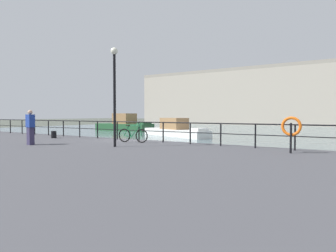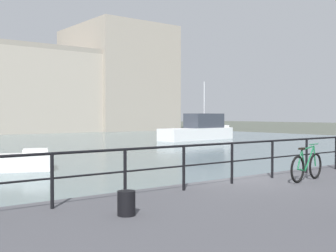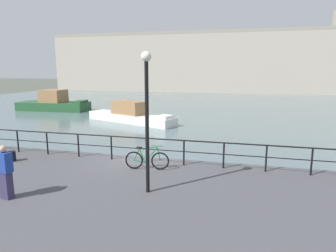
{
  "view_description": "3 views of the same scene",
  "coord_description": "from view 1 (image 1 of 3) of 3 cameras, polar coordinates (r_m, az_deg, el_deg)",
  "views": [
    {
      "loc": [
        11.34,
        -13.94,
        2.24
      ],
      "look_at": [
        0.53,
        2.39,
        1.5
      ],
      "focal_mm": 32.6,
      "sensor_mm": 36.0,
      "label": 1
    },
    {
      "loc": [
        -9.13,
        -8.56,
        2.56
      ],
      "look_at": [
        0.09,
        3.3,
        2.17
      ],
      "focal_mm": 46.34,
      "sensor_mm": 36.0,
      "label": 2
    },
    {
      "loc": [
        4.68,
        -12.59,
        4.71
      ],
      "look_at": [
        0.24,
        4.62,
        1.35
      ],
      "focal_mm": 32.22,
      "sensor_mm": 36.0,
      "label": 3
    }
  ],
  "objects": [
    {
      "name": "ground_plane",
      "position": [
        18.11,
        -5.61,
        -4.94
      ],
      "size": [
        240.0,
        240.0,
        0.0
      ],
      "primitive_type": "plane",
      "color": "#4C5147"
    },
    {
      "name": "water_basin",
      "position": [
        45.63,
        19.06,
        -0.75
      ],
      "size": [
        80.0,
        60.0,
        0.01
      ],
      "primitive_type": "cube",
      "color": "slate",
      "rests_on": "ground_plane"
    },
    {
      "name": "quay_promenade",
      "position": [
        13.69,
        -23.13,
        -5.79
      ],
      "size": [
        56.0,
        13.0,
        0.77
      ],
      "primitive_type": "cube",
      "color": "#47474C",
      "rests_on": "ground_plane"
    },
    {
      "name": "moored_red_daysailer",
      "position": [
        31.22,
        1.34,
        -0.71
      ],
      "size": [
        9.19,
        5.12,
        1.87
      ],
      "rotation": [
        0.0,
        0.0,
        -0.38
      ],
      "color": "white",
      "rests_on": "water_basin"
    },
    {
      "name": "moored_white_yacht",
      "position": [
        42.34,
        -8.11,
        0.23
      ],
      "size": [
        8.16,
        3.33,
        2.37
      ],
      "rotation": [
        0.0,
        0.0,
        0.06
      ],
      "color": "#23512D",
      "rests_on": "water_basin"
    },
    {
      "name": "quay_railing",
      "position": [
        18.61,
        -11.32,
        -0.12
      ],
      "size": [
        24.52,
        0.07,
        1.08
      ],
      "color": "black",
      "rests_on": "quay_promenade"
    },
    {
      "name": "parked_bicycle",
      "position": [
        16.1,
        -6.59,
        -1.69
      ],
      "size": [
        1.76,
        0.33,
        0.98
      ],
      "rotation": [
        0.0,
        0.0,
        0.15
      ],
      "color": "black",
      "rests_on": "quay_promenade"
    },
    {
      "name": "mooring_bollard",
      "position": [
        20.25,
        -20.57,
        -1.5
      ],
      "size": [
        0.32,
        0.32,
        0.44
      ],
      "primitive_type": "cylinder",
      "color": "black",
      "rests_on": "quay_promenade"
    },
    {
      "name": "life_ring_stand",
      "position": [
        12.47,
        22.06,
        -0.27
      ],
      "size": [
        0.75,
        0.16,
        1.4
      ],
      "color": "black",
      "rests_on": "quay_promenade"
    },
    {
      "name": "quay_lamp_post",
      "position": [
        14.05,
        -9.98,
        7.87
      ],
      "size": [
        0.32,
        0.32,
        4.47
      ],
      "color": "black",
      "rests_on": "quay_promenade"
    },
    {
      "name": "standing_person",
      "position": [
        16.16,
        -24.34,
        -0.18
      ],
      "size": [
        0.48,
        0.35,
        1.69
      ],
      "rotation": [
        0.0,
        0.0,
        1.41
      ],
      "color": "#332D4C",
      "rests_on": "quay_promenade"
    }
  ]
}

